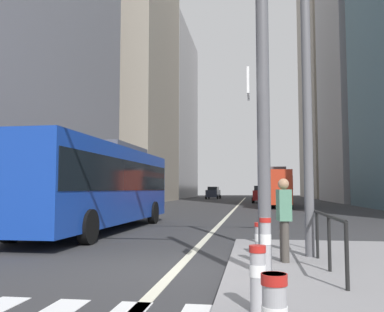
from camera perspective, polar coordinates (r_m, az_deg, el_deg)
ground_plane at (r=28.28m, az=5.28°, el=-7.66°), size 160.00×160.00×0.00m
lane_centre_line at (r=38.26m, az=6.08°, el=-6.82°), size 0.20×80.00×0.01m
office_tower_left_far at (r=80.58m, az=-4.39°, el=5.59°), size 11.59×22.61×31.33m
office_tower_right_mid at (r=59.28m, az=23.69°, el=13.04°), size 12.29×16.85×38.10m
office_tower_right_far at (r=85.63m, az=18.81°, el=12.31°), size 11.30×23.96×51.95m
city_bus_blue_oncoming at (r=16.30m, az=-12.58°, el=-3.45°), size 2.84×11.55×3.40m
sedan_white_oncoming at (r=17.16m, az=-24.38°, el=-6.03°), size 2.10×4.33×1.94m
city_bus_red_receding at (r=38.48m, az=11.08°, el=-4.02°), size 2.87×10.88×3.40m
car_oncoming_mid at (r=67.27m, az=2.89°, el=-4.99°), size 2.22×4.49×1.94m
car_receding_near at (r=62.43m, az=9.50°, el=-4.97°), size 2.10×4.27×1.94m
car_receding_far at (r=48.81m, az=9.34°, el=-5.12°), size 2.16×4.28×1.94m
traffic_signal_gantry at (r=7.92m, az=-5.90°, el=14.25°), size 6.13×0.65×6.00m
street_lamp_post at (r=10.07m, az=15.07°, el=17.30°), size 5.50×0.32×8.00m
bollard_left at (r=5.13m, az=8.89°, el=-15.58°), size 0.20×0.20×0.76m
bollard_right at (r=7.27m, az=9.92°, el=-11.51°), size 0.20×0.20×0.94m
bollard_back at (r=8.46m, az=9.14°, el=-11.15°), size 0.20×0.20×0.77m
pedestrian_railing at (r=8.49m, az=17.24°, el=-8.99°), size 0.06×4.24×0.98m
pedestrian_waiting at (r=8.58m, az=12.34°, el=-7.87°), size 0.29×0.41×1.63m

